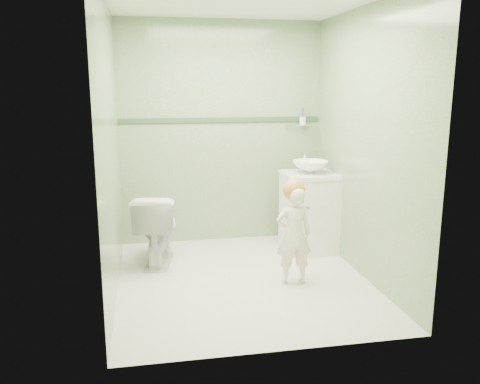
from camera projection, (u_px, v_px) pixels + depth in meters
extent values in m
plane|color=silver|center=(243.00, 280.00, 4.48)|extent=(2.50, 2.50, 0.00)
cube|color=gray|center=(221.00, 134.00, 5.43)|extent=(2.20, 0.04, 2.40)
cube|color=gray|center=(282.00, 172.00, 3.03)|extent=(2.20, 0.04, 2.40)
cube|color=gray|center=(110.00, 151.00, 4.03)|extent=(0.04, 2.50, 2.40)
cube|color=gray|center=(364.00, 145.00, 4.43)|extent=(0.04, 2.50, 2.40)
cube|color=#325035|center=(221.00, 120.00, 5.39)|extent=(2.20, 0.02, 0.05)
cube|color=silver|center=(309.00, 213.00, 5.22)|extent=(0.52, 0.50, 0.80)
cube|color=white|center=(310.00, 175.00, 5.14)|extent=(0.54, 0.52, 0.04)
imported|color=white|center=(310.00, 167.00, 5.12)|extent=(0.37, 0.37, 0.13)
cylinder|color=silver|center=(304.00, 159.00, 5.30)|extent=(0.03, 0.03, 0.18)
cylinder|color=silver|center=(306.00, 152.00, 5.23)|extent=(0.02, 0.12, 0.02)
cylinder|color=silver|center=(297.00, 125.00, 5.52)|extent=(0.26, 0.02, 0.02)
cylinder|color=silver|center=(303.00, 121.00, 5.50)|extent=(0.07, 0.07, 0.09)
cylinder|color=#DC3C3E|center=(303.00, 114.00, 5.50)|extent=(0.01, 0.01, 0.17)
cylinder|color=#6D45B3|center=(302.00, 115.00, 5.48)|extent=(0.01, 0.01, 0.17)
cylinder|color=blue|center=(302.00, 115.00, 5.47)|extent=(0.01, 0.01, 0.17)
cylinder|color=#6D45B3|center=(303.00, 115.00, 5.48)|extent=(0.01, 0.01, 0.17)
imported|color=white|center=(157.00, 228.00, 4.85)|extent=(0.50, 0.74, 0.71)
imported|color=white|center=(294.00, 235.00, 4.33)|extent=(0.32, 0.22, 0.87)
sphere|color=#BE7B38|center=(294.00, 190.00, 4.27)|extent=(0.19, 0.19, 0.19)
cylinder|color=#0E865E|center=(308.00, 208.00, 4.16)|extent=(0.08, 0.13, 0.06)
cube|color=white|center=(299.00, 202.00, 4.19)|extent=(0.03, 0.03, 0.02)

